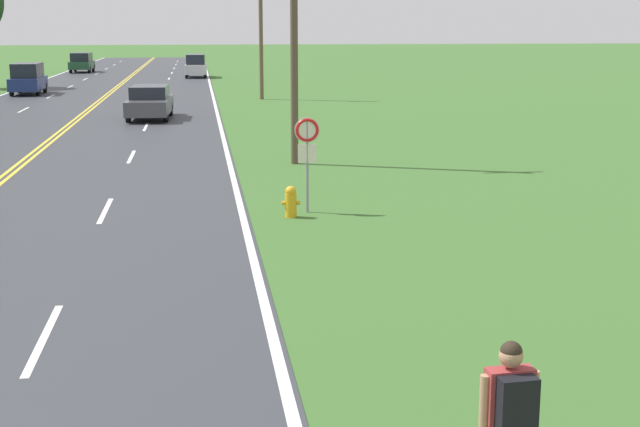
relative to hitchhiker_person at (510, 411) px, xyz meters
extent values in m
cube|color=white|center=(-4.97, 5.37, -1.00)|extent=(0.12, 3.00, 0.00)
cube|color=white|center=(-4.97, 14.37, -1.00)|extent=(0.12, 3.00, 0.00)
cube|color=white|center=(-4.97, 23.37, -1.00)|extent=(0.12, 3.00, 0.00)
cube|color=white|center=(-4.97, 32.37, -1.00)|extent=(0.12, 3.00, 0.00)
cube|color=white|center=(-4.97, 41.37, -1.00)|extent=(0.12, 3.00, 0.00)
cube|color=white|center=(-4.97, 50.37, -1.00)|extent=(0.12, 3.00, 0.00)
cube|color=white|center=(-4.97, 59.37, -1.00)|extent=(0.12, 3.00, 0.00)
cube|color=white|center=(-4.97, 68.37, -1.00)|extent=(0.12, 3.00, 0.00)
cube|color=white|center=(-4.97, 77.37, -1.00)|extent=(0.12, 3.00, 0.00)
cube|color=white|center=(-4.97, 86.37, -1.00)|extent=(0.12, 3.00, 0.00)
cube|color=white|center=(-4.97, 95.37, -1.00)|extent=(0.12, 3.00, 0.00)
cube|color=white|center=(-4.97, 104.37, -1.00)|extent=(0.12, 3.00, 0.00)
cube|color=white|center=(-11.76, 41.37, -1.00)|extent=(0.12, 3.00, 0.00)
cube|color=white|center=(-11.76, 50.37, -1.00)|extent=(0.12, 3.00, 0.00)
cube|color=white|center=(-11.76, 59.37, -1.00)|extent=(0.12, 3.00, 0.00)
cube|color=white|center=(-11.76, 68.37, -1.00)|extent=(0.12, 3.00, 0.00)
cube|color=white|center=(-11.76, 77.37, -1.00)|extent=(0.12, 3.00, 0.00)
cube|color=white|center=(-11.76, 86.37, -1.00)|extent=(0.12, 3.00, 0.00)
cube|color=white|center=(-11.76, 95.37, -1.00)|extent=(0.12, 3.00, 0.00)
cube|color=white|center=(-11.76, 104.37, -1.00)|extent=(0.12, 3.00, 0.00)
cube|color=#993333|center=(0.00, 0.04, 0.09)|extent=(0.45, 0.21, 0.60)
sphere|color=tan|center=(0.00, 0.04, 0.51)|extent=(0.22, 0.22, 0.22)
sphere|color=#2D2319|center=(0.00, 0.04, 0.54)|extent=(0.20, 0.20, 0.20)
cylinder|color=tan|center=(-0.24, 0.02, 0.03)|extent=(0.09, 0.09, 0.63)
cylinder|color=tan|center=(0.23, 0.06, 0.03)|extent=(0.09, 0.09, 0.63)
cube|color=black|center=(0.01, -0.13, 0.12)|extent=(0.36, 0.19, 0.50)
cylinder|color=gold|center=(-0.61, 13.06, -0.74)|extent=(0.27, 0.27, 0.55)
sphere|color=gold|center=(-0.61, 13.06, -0.41)|extent=(0.26, 0.26, 0.26)
cylinder|color=gold|center=(-0.43, 13.06, -0.68)|extent=(0.08, 0.09, 0.09)
cylinder|color=gold|center=(-0.78, 13.06, -0.68)|extent=(0.08, 0.09, 0.09)
cylinder|color=gray|center=(-0.16, 13.58, 0.10)|extent=(0.07, 0.07, 2.22)
cylinder|color=silver|center=(-0.16, 13.56, 0.96)|extent=(0.60, 0.02, 0.60)
torus|color=red|center=(-0.16, 13.55, 0.96)|extent=(0.55, 0.07, 0.55)
cube|color=silver|center=(-0.16, 13.56, 0.41)|extent=(0.44, 0.02, 0.44)
cylinder|color=brown|center=(0.37, 21.16, 3.78)|extent=(0.24, 0.24, 9.58)
cylinder|color=brown|center=(1.15, 46.66, 3.38)|extent=(0.24, 0.24, 8.78)
cylinder|color=black|center=(-4.15, 34.37, -0.69)|extent=(0.23, 0.66, 0.66)
cylinder|color=black|center=(-5.85, 34.44, -0.69)|extent=(0.23, 0.66, 0.66)
cylinder|color=black|center=(-4.02, 37.40, -0.69)|extent=(0.23, 0.66, 0.66)
cylinder|color=black|center=(-5.72, 37.47, -0.69)|extent=(0.23, 0.66, 0.66)
cube|color=#47474C|center=(-4.94, 35.92, -0.38)|extent=(2.11, 4.97, 0.68)
cube|color=#1E232D|center=(-4.93, 36.12, 0.26)|extent=(1.79, 2.76, 0.58)
cylinder|color=black|center=(-14.25, 53.85, -0.67)|extent=(0.21, 0.69, 0.69)
cylinder|color=black|center=(-12.63, 53.88, -0.67)|extent=(0.21, 0.69, 0.69)
cylinder|color=black|center=(-14.21, 51.04, -0.67)|extent=(0.21, 0.69, 0.69)
cylinder|color=black|center=(-12.59, 51.07, -0.67)|extent=(0.21, 0.69, 0.69)
cube|color=navy|center=(-13.42, 52.46, -0.31)|extent=(1.90, 4.56, 0.78)
cube|color=#1E232D|center=(-13.42, 52.46, 0.53)|extent=(1.66, 3.20, 0.90)
cylinder|color=black|center=(-2.01, 68.55, -0.65)|extent=(0.22, 0.73, 0.72)
cylinder|color=black|center=(-3.53, 68.60, -0.65)|extent=(0.22, 0.73, 0.72)
cylinder|color=black|center=(-1.93, 71.35, -0.65)|extent=(0.22, 0.73, 0.72)
cylinder|color=black|center=(-3.45, 71.39, -0.65)|extent=(0.22, 0.73, 0.72)
cube|color=silver|center=(-2.73, 69.97, -0.29)|extent=(1.86, 4.56, 0.79)
cube|color=#1E232D|center=(-2.73, 69.97, 0.51)|extent=(1.61, 3.20, 0.82)
cylinder|color=black|center=(-14.14, 80.95, -0.63)|extent=(0.22, 0.77, 0.77)
cylinder|color=black|center=(-12.45, 80.92, -0.63)|extent=(0.22, 0.77, 0.77)
cylinder|color=black|center=(-14.20, 78.23, -0.63)|extent=(0.22, 0.77, 0.77)
cylinder|color=black|center=(-12.51, 78.20, -0.63)|extent=(0.22, 0.77, 0.77)
cube|color=#1E472D|center=(-13.32, 79.58, -0.32)|extent=(1.98, 4.42, 0.69)
cube|color=#1E232D|center=(-13.32, 79.58, 0.42)|extent=(1.73, 3.10, 0.79)
camera|label=1|loc=(-2.70, -7.11, 3.38)|focal=50.00mm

